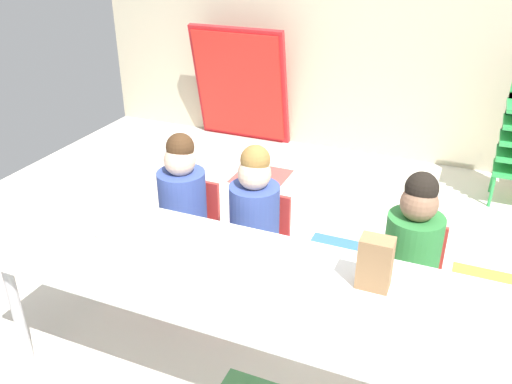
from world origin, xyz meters
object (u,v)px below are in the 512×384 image
object	(u,v)px
folded_activity_table	(240,86)
donut_powdered_on_plate	(105,232)
craft_table	(236,281)
paper_bag_brown	(375,263)
paper_plate_near_edge	(106,235)
seated_child_far_right	(413,245)
seated_child_near_camera	(183,197)
seated_child_middle_seat	(255,212)

from	to	relation	value
folded_activity_table	donut_powdered_on_plate	xyz separation A→B (m)	(0.56, -2.73, 0.09)
craft_table	paper_bag_brown	bearing A→B (deg)	12.77
craft_table	paper_plate_near_edge	bearing A→B (deg)	178.29
seated_child_far_right	donut_powdered_on_plate	distance (m)	1.43
seated_child_near_camera	craft_table	bearing A→B (deg)	-44.53
folded_activity_table	seated_child_middle_seat	bearing A→B (deg)	-63.69
seated_child_middle_seat	paper_bag_brown	xyz separation A→B (m)	(0.70, -0.45, 0.16)
craft_table	folded_activity_table	size ratio (longest dim) A/B	1.96
craft_table	folded_activity_table	world-z (taller)	folded_activity_table
seated_child_near_camera	paper_bag_brown	distance (m)	1.23
seated_child_far_right	paper_plate_near_edge	xyz separation A→B (m)	(-1.31, -0.56, 0.05)
seated_child_near_camera	paper_bag_brown	size ratio (longest dim) A/B	4.17
folded_activity_table	paper_plate_near_edge	world-z (taller)	folded_activity_table
craft_table	seated_child_near_camera	distance (m)	0.82
seated_child_far_right	paper_bag_brown	xyz separation A→B (m)	(-0.10, -0.45, 0.16)
folded_activity_table	paper_bag_brown	bearing A→B (deg)	-55.95
folded_activity_table	paper_bag_brown	distance (m)	3.18
craft_table	paper_plate_near_edge	world-z (taller)	paper_plate_near_edge
craft_table	paper_bag_brown	size ratio (longest dim) A/B	9.69
folded_activity_table	paper_bag_brown	xyz separation A→B (m)	(1.78, -2.63, 0.18)
folded_activity_table	donut_powdered_on_plate	bearing A→B (deg)	-78.36
seated_child_far_right	donut_powdered_on_plate	bearing A→B (deg)	-157.03
seated_child_near_camera	seated_child_far_right	xyz separation A→B (m)	(1.23, 0.00, 0.00)
seated_child_near_camera	paper_bag_brown	bearing A→B (deg)	-21.91
paper_plate_near_edge	seated_child_far_right	bearing A→B (deg)	22.97
seated_child_middle_seat	folded_activity_table	bearing A→B (deg)	116.31
craft_table	seated_child_far_right	xyz separation A→B (m)	(0.64, 0.58, -0.00)
folded_activity_table	craft_table	bearing A→B (deg)	-65.82
craft_table	seated_child_far_right	distance (m)	0.86
donut_powdered_on_plate	craft_table	bearing A→B (deg)	-1.71
seated_child_middle_seat	seated_child_near_camera	bearing A→B (deg)	180.00
donut_powdered_on_plate	folded_activity_table	bearing A→B (deg)	101.64
paper_bag_brown	seated_child_far_right	bearing A→B (deg)	77.86
seated_child_near_camera	paper_plate_near_edge	size ratio (longest dim) A/B	5.10
paper_plate_near_edge	seated_child_near_camera	bearing A→B (deg)	81.09
folded_activity_table	donut_powdered_on_plate	world-z (taller)	folded_activity_table
seated_child_near_camera	paper_plate_near_edge	xyz separation A→B (m)	(-0.09, -0.56, 0.05)
folded_activity_table	paper_bag_brown	size ratio (longest dim) A/B	4.94
seated_child_far_right	donut_powdered_on_plate	size ratio (longest dim) A/B	9.43
seated_child_near_camera	seated_child_middle_seat	xyz separation A→B (m)	(0.43, -0.00, 0.00)
seated_child_near_camera	folded_activity_table	world-z (taller)	folded_activity_table
donut_powdered_on_plate	seated_child_near_camera	bearing A→B (deg)	81.09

